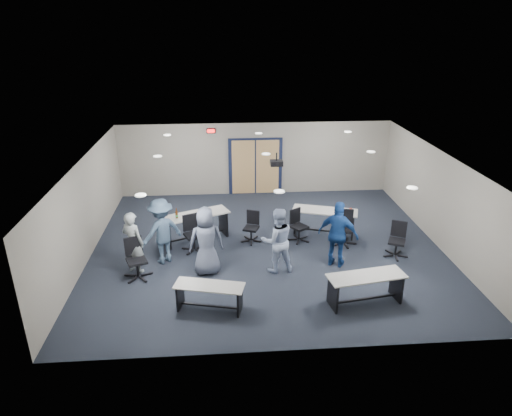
{
  "coord_description": "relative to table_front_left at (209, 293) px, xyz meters",
  "views": [
    {
      "loc": [
        -1.22,
        -11.79,
        6.17
      ],
      "look_at": [
        -0.34,
        -0.3,
        1.37
      ],
      "focal_mm": 32.0,
      "sensor_mm": 36.0,
      "label": 1
    }
  ],
  "objects": [
    {
      "name": "chair_back_a",
      "position": [
        -0.5,
        2.92,
        0.09
      ],
      "size": [
        0.87,
        0.87,
        1.05
      ],
      "primitive_type": null,
      "rotation": [
        0.0,
        0.0,
        0.42
      ],
      "color": "black",
      "rests_on": "floor"
    },
    {
      "name": "front_wall",
      "position": [
        1.6,
        -1.54,
        0.91
      ],
      "size": [
        10.0,
        0.04,
        2.7
      ],
      "primitive_type": "cube",
      "color": "gray",
      "rests_on": "floor"
    },
    {
      "name": "table_back_left",
      "position": [
        -0.48,
        3.64,
        0.13
      ],
      "size": [
        2.12,
        1.42,
        1.12
      ],
      "rotation": [
        0.0,
        0.0,
        0.41
      ],
      "color": "#B1AFA7",
      "rests_on": "floor"
    },
    {
      "name": "left_wall",
      "position": [
        -3.4,
        2.96,
        0.91
      ],
      "size": [
        0.04,
        9.0,
        2.7
      ],
      "primitive_type": "cube",
      "color": "gray",
      "rests_on": "floor"
    },
    {
      "name": "chair_loose_right",
      "position": [
        5.14,
        2.14,
        0.06
      ],
      "size": [
        0.84,
        0.84,
        1.0
      ],
      "primitive_type": null,
      "rotation": [
        0.0,
        0.0,
        -0.46
      ],
      "color": "black",
      "rests_on": "floor"
    },
    {
      "name": "chair_back_b",
      "position": [
        1.17,
        3.37,
        0.03
      ],
      "size": [
        0.76,
        0.76,
        0.93
      ],
      "primitive_type": null,
      "rotation": [
        0.0,
        0.0,
        -0.37
      ],
      "color": "black",
      "rests_on": "floor"
    },
    {
      "name": "double_door",
      "position": [
        1.6,
        7.42,
        0.61
      ],
      "size": [
        2.0,
        0.07,
        2.2
      ],
      "color": "#111833",
      "rests_on": "back_wall"
    },
    {
      "name": "table_back_right",
      "position": [
        3.45,
        3.72,
        0.11
      ],
      "size": [
        2.06,
        1.21,
        0.92
      ],
      "rotation": [
        0.0,
        0.0,
        -0.3
      ],
      "color": "#B1AFA7",
      "rests_on": "floor"
    },
    {
      "name": "person_plaid",
      "position": [
        -0.09,
        1.66,
        0.48
      ],
      "size": [
        0.96,
        0.7,
        1.83
      ],
      "primitive_type": "imported",
      "rotation": [
        0.0,
        0.0,
        3.27
      ],
      "color": "slate",
      "rests_on": "floor"
    },
    {
      "name": "person_lightblue",
      "position": [
        1.73,
        1.63,
        0.45
      ],
      "size": [
        0.95,
        0.79,
        1.77
      ],
      "primitive_type": "imported",
      "rotation": [
        0.0,
        0.0,
        3.29
      ],
      "color": "#AABCE1",
      "rests_on": "floor"
    },
    {
      "name": "chair_loose_left",
      "position": [
        -1.87,
        1.53,
        0.1
      ],
      "size": [
        0.88,
        0.88,
        1.07
      ],
      "primitive_type": null,
      "rotation": [
        0.0,
        0.0,
        0.39
      ],
      "color": "black",
      "rests_on": "floor"
    },
    {
      "name": "person_gray",
      "position": [
        -1.98,
        1.87,
        0.41
      ],
      "size": [
        0.73,
        0.64,
        1.68
      ],
      "primitive_type": "imported",
      "rotation": [
        0.0,
        0.0,
        2.65
      ],
      "color": "#99A3A7",
      "rests_on": "floor"
    },
    {
      "name": "chair_back_d",
      "position": [
        3.9,
        2.99,
        0.08
      ],
      "size": [
        0.78,
        0.78,
        1.03
      ],
      "primitive_type": null,
      "rotation": [
        0.0,
        0.0,
        -0.24
      ],
      "color": "black",
      "rests_on": "floor"
    },
    {
      "name": "ceiling",
      "position": [
        1.6,
        2.96,
        2.26
      ],
      "size": [
        10.0,
        9.0,
        0.04
      ],
      "primitive_type": "cube",
      "color": "silver",
      "rests_on": "back_wall"
    },
    {
      "name": "table_front_right",
      "position": [
        3.6,
        -0.01,
        0.07
      ],
      "size": [
        1.88,
        0.89,
        0.73
      ],
      "rotation": [
        0.0,
        0.0,
        0.16
      ],
      "color": "#B1AFA7",
      "rests_on": "floor"
    },
    {
      "name": "person_navy",
      "position": [
        3.36,
        1.78,
        0.48
      ],
      "size": [
        1.15,
        0.91,
        1.83
      ],
      "primitive_type": "imported",
      "rotation": [
        0.0,
        0.0,
        2.64
      ],
      "color": "navy",
      "rests_on": "floor"
    },
    {
      "name": "table_front_left",
      "position": [
        0.0,
        0.0,
        0.0
      ],
      "size": [
        1.65,
        0.88,
        0.64
      ],
      "rotation": [
        0.0,
        0.0,
        -0.24
      ],
      "color": "#B1AFA7",
      "rests_on": "floor"
    },
    {
      "name": "right_wall",
      "position": [
        6.6,
        2.96,
        0.91
      ],
      "size": [
        0.04,
        9.0,
        2.7
      ],
      "primitive_type": "cube",
      "color": "gray",
      "rests_on": "floor"
    },
    {
      "name": "exit_sign",
      "position": [
        0.0,
        7.4,
        2.01
      ],
      "size": [
        0.32,
        0.07,
        0.18
      ],
      "color": "black",
      "rests_on": "back_wall"
    },
    {
      "name": "floor",
      "position": [
        1.6,
        2.96,
        -0.44
      ],
      "size": [
        10.0,
        10.0,
        0.0
      ],
      "primitive_type": "plane",
      "color": "black",
      "rests_on": "ground"
    },
    {
      "name": "ceiling_projector",
      "position": [
        1.9,
        3.46,
        1.97
      ],
      "size": [
        0.35,
        0.32,
        0.37
      ],
      "color": "black",
      "rests_on": "ceiling"
    },
    {
      "name": "back_wall",
      "position": [
        1.6,
        7.46,
        0.91
      ],
      "size": [
        10.0,
        0.04,
        2.7
      ],
      "primitive_type": "cube",
      "color": "gray",
      "rests_on": "floor"
    },
    {
      "name": "person_back",
      "position": [
        -1.3,
        2.34,
        0.48
      ],
      "size": [
        1.36,
        1.24,
        1.83
      ],
      "primitive_type": "imported",
      "rotation": [
        0.0,
        0.0,
        3.77
      ],
      "color": "#405874",
      "rests_on": "floor"
    },
    {
      "name": "ceiling_can_lights",
      "position": [
        1.6,
        3.21,
        2.23
      ],
      "size": [
        6.24,
        5.74,
        0.02
      ],
      "primitive_type": null,
      "color": "white",
      "rests_on": "ceiling"
    },
    {
      "name": "chair_back_c",
      "position": [
        2.61,
        3.33,
        0.05
      ],
      "size": [
        0.84,
        0.84,
        0.97
      ],
      "primitive_type": null,
      "rotation": [
        0.0,
        0.0,
        0.6
      ],
      "color": "black",
      "rests_on": "floor"
    }
  ]
}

